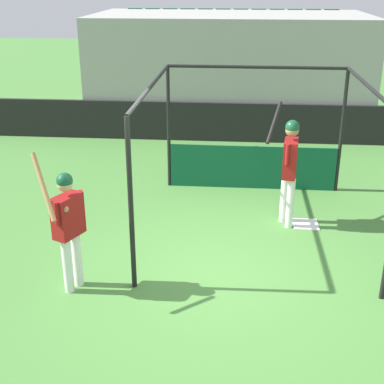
% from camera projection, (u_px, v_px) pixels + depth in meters
% --- Properties ---
extents(ground_plane, '(60.00, 60.00, 0.00)m').
position_uv_depth(ground_plane, '(212.00, 276.00, 7.80)').
color(ground_plane, '#477F38').
extents(outfield_wall, '(24.00, 0.12, 1.02)m').
position_uv_depth(outfield_wall, '(226.00, 122.00, 13.90)').
color(outfield_wall, black).
rests_on(outfield_wall, ground).
extents(bleacher_section, '(7.60, 4.00, 3.10)m').
position_uv_depth(bleacher_section, '(229.00, 69.00, 15.41)').
color(bleacher_section, '#9E9E99').
rests_on(bleacher_section, ground).
extents(batting_cage, '(3.47, 3.99, 2.48)m').
position_uv_depth(batting_cage, '(255.00, 147.00, 9.79)').
color(batting_cage, black).
rests_on(batting_cage, ground).
extents(home_plate, '(0.44, 0.44, 0.02)m').
position_uv_depth(home_plate, '(305.00, 224.00, 9.39)').
color(home_plate, white).
rests_on(home_plate, ground).
extents(player_batter, '(0.57, 0.98, 2.04)m').
position_uv_depth(player_batter, '(289.00, 162.00, 8.99)').
color(player_batter, white).
rests_on(player_batter, ground).
extents(player_waiting, '(0.56, 0.81, 2.03)m').
position_uv_depth(player_waiting, '(68.00, 221.00, 7.10)').
color(player_waiting, white).
rests_on(player_waiting, ground).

